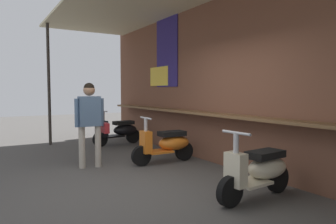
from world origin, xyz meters
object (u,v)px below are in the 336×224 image
at_px(scooter_orange, 167,144).
at_px(scooter_cream, 259,170).
at_px(scooter_black, 120,131).
at_px(shopper_browsing, 90,116).

relative_size(scooter_orange, scooter_cream, 1.00).
height_order(scooter_orange, scooter_cream, same).
relative_size(scooter_black, scooter_cream, 1.00).
bearing_deg(scooter_cream, scooter_black, -94.07).
bearing_deg(scooter_orange, scooter_cream, 92.20).
relative_size(scooter_black, scooter_orange, 1.00).
height_order(scooter_orange, shopper_browsing, shopper_browsing).
xyz_separation_m(scooter_cream, shopper_browsing, (-2.91, -1.47, 0.61)).
relative_size(scooter_black, shopper_browsing, 0.85).
height_order(scooter_black, scooter_orange, same).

